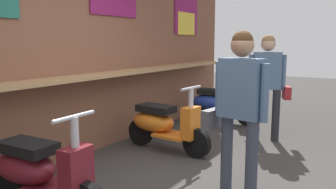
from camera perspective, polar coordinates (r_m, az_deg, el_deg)
market_stall_facade at (r=4.58m, az=-18.82°, el=11.70°), size 9.51×0.61×3.65m
scooter_maroon at (r=3.40m, az=-21.09°, el=-11.94°), size 0.46×1.40×0.97m
scooter_orange at (r=4.92m, az=-0.94°, el=-4.95°), size 0.50×1.40×0.97m
scooter_blue at (r=6.69m, az=8.40°, el=-1.38°), size 0.50×1.40×0.97m
shopper_browsing at (r=3.38m, az=11.87°, el=-0.61°), size 0.30×0.67×1.67m
shopper_passing at (r=5.57m, az=16.45°, el=2.88°), size 0.45×0.65×1.67m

